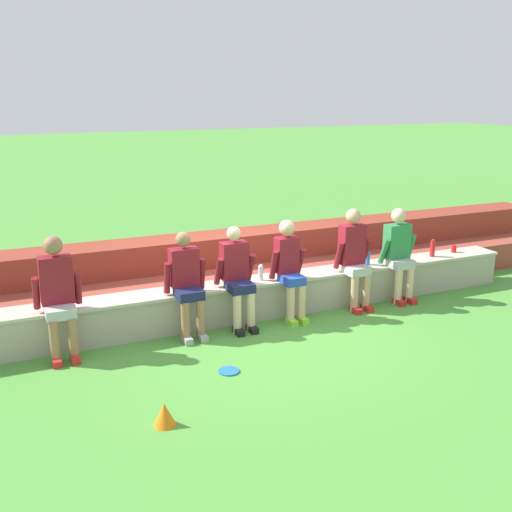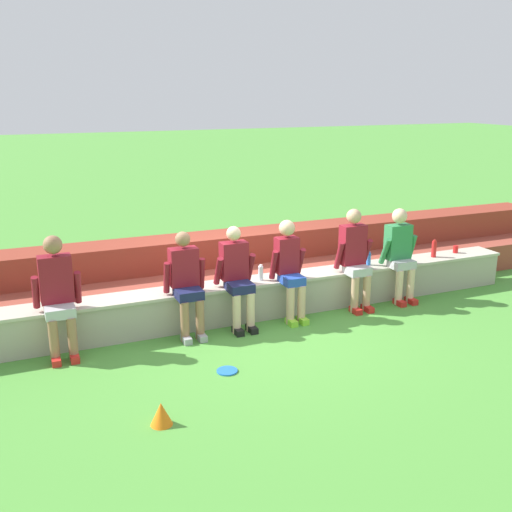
{
  "view_description": "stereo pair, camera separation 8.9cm",
  "coord_description": "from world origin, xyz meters",
  "px_view_note": "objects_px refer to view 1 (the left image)",
  "views": [
    {
      "loc": [
        -3.07,
        -6.97,
        3.06
      ],
      "look_at": [
        0.1,
        0.22,
        0.88
      ],
      "focal_mm": 41.88,
      "sensor_mm": 36.0,
      "label": 1
    },
    {
      "loc": [
        -2.99,
        -7.01,
        3.06
      ],
      "look_at": [
        0.1,
        0.22,
        0.88
      ],
      "focal_mm": 41.88,
      "sensor_mm": 36.0,
      "label": 2
    }
  ],
  "objects_px": {
    "person_far_left": "(58,293)",
    "water_bottle_mid_right": "(368,258)",
    "person_far_right": "(355,255)",
    "frisbee": "(229,371)",
    "water_bottle_near_right": "(433,248)",
    "person_right_of_center": "(290,267)",
    "plastic_cup_middle": "(454,249)",
    "water_bottle_mid_left": "(261,273)",
    "sports_cone": "(165,414)",
    "person_left_of_center": "(187,281)",
    "person_center": "(237,275)",
    "person_rightmost_edge": "(399,251)"
  },
  "relations": [
    {
      "from": "person_right_of_center",
      "to": "plastic_cup_middle",
      "type": "bearing_deg",
      "value": 5.46
    },
    {
      "from": "person_center",
      "to": "water_bottle_mid_left",
      "type": "distance_m",
      "value": 0.48
    },
    {
      "from": "person_center",
      "to": "person_rightmost_edge",
      "type": "height_order",
      "value": "person_rightmost_edge"
    },
    {
      "from": "person_far_left",
      "to": "person_rightmost_edge",
      "type": "distance_m",
      "value": 4.85
    },
    {
      "from": "person_far_right",
      "to": "person_far_left",
      "type": "bearing_deg",
      "value": -179.79
    },
    {
      "from": "water_bottle_mid_right",
      "to": "plastic_cup_middle",
      "type": "distance_m",
      "value": 1.69
    },
    {
      "from": "water_bottle_mid_right",
      "to": "person_left_of_center",
      "type": "bearing_deg",
      "value": -175.06
    },
    {
      "from": "sports_cone",
      "to": "water_bottle_mid_right",
      "type": "bearing_deg",
      "value": 30.97
    },
    {
      "from": "person_rightmost_edge",
      "to": "frisbee",
      "type": "bearing_deg",
      "value": -158.92
    },
    {
      "from": "water_bottle_near_right",
      "to": "frisbee",
      "type": "xyz_separation_m",
      "value": [
        -4.02,
        -1.45,
        -0.65
      ]
    },
    {
      "from": "person_far_right",
      "to": "plastic_cup_middle",
      "type": "height_order",
      "value": "person_far_right"
    },
    {
      "from": "person_far_right",
      "to": "water_bottle_mid_right",
      "type": "xyz_separation_m",
      "value": [
        0.39,
        0.24,
        -0.15
      ]
    },
    {
      "from": "person_far_left",
      "to": "person_center",
      "type": "bearing_deg",
      "value": 0.07
    },
    {
      "from": "person_far_right",
      "to": "person_rightmost_edge",
      "type": "height_order",
      "value": "person_far_right"
    },
    {
      "from": "water_bottle_mid_left",
      "to": "sports_cone",
      "type": "bearing_deg",
      "value": -131.95
    },
    {
      "from": "person_center",
      "to": "person_right_of_center",
      "type": "relative_size",
      "value": 0.98
    },
    {
      "from": "person_rightmost_edge",
      "to": "water_bottle_near_right",
      "type": "relative_size",
      "value": 5.06
    },
    {
      "from": "person_left_of_center",
      "to": "frisbee",
      "type": "xyz_separation_m",
      "value": [
        0.09,
        -1.22,
        -0.71
      ]
    },
    {
      "from": "person_center",
      "to": "water_bottle_mid_right",
      "type": "distance_m",
      "value": 2.23
    },
    {
      "from": "person_center",
      "to": "water_bottle_mid_left",
      "type": "xyz_separation_m",
      "value": [
        0.43,
        0.2,
        -0.08
      ]
    },
    {
      "from": "person_center",
      "to": "water_bottle_near_right",
      "type": "bearing_deg",
      "value": 3.82
    },
    {
      "from": "person_right_of_center",
      "to": "person_rightmost_edge",
      "type": "relative_size",
      "value": 0.99
    },
    {
      "from": "person_far_right",
      "to": "water_bottle_near_right",
      "type": "distance_m",
      "value": 1.61
    },
    {
      "from": "person_right_of_center",
      "to": "person_far_right",
      "type": "height_order",
      "value": "person_far_right"
    },
    {
      "from": "person_center",
      "to": "water_bottle_near_right",
      "type": "xyz_separation_m",
      "value": [
        3.41,
        0.23,
        -0.06
      ]
    },
    {
      "from": "water_bottle_mid_left",
      "to": "sports_cone",
      "type": "xyz_separation_m",
      "value": [
        -1.99,
        -2.22,
        -0.52
      ]
    },
    {
      "from": "water_bottle_mid_left",
      "to": "frisbee",
      "type": "xyz_separation_m",
      "value": [
        -1.04,
        -1.43,
        -0.63
      ]
    },
    {
      "from": "water_bottle_near_right",
      "to": "water_bottle_mid_right",
      "type": "height_order",
      "value": "water_bottle_near_right"
    },
    {
      "from": "person_right_of_center",
      "to": "frisbee",
      "type": "height_order",
      "value": "person_right_of_center"
    },
    {
      "from": "person_far_left",
      "to": "sports_cone",
      "type": "bearing_deg",
      "value": -71.05
    },
    {
      "from": "person_center",
      "to": "plastic_cup_middle",
      "type": "height_order",
      "value": "person_center"
    },
    {
      "from": "plastic_cup_middle",
      "to": "sports_cone",
      "type": "relative_size",
      "value": 0.51
    },
    {
      "from": "person_rightmost_edge",
      "to": "plastic_cup_middle",
      "type": "xyz_separation_m",
      "value": [
        1.3,
        0.28,
        -0.17
      ]
    },
    {
      "from": "person_far_right",
      "to": "frisbee",
      "type": "distance_m",
      "value": 2.83
    },
    {
      "from": "person_left_of_center",
      "to": "water_bottle_mid_left",
      "type": "height_order",
      "value": "person_left_of_center"
    },
    {
      "from": "water_bottle_mid_left",
      "to": "plastic_cup_middle",
      "type": "xyz_separation_m",
      "value": [
        3.47,
        0.09,
        -0.05
      ]
    },
    {
      "from": "person_far_left",
      "to": "frisbee",
      "type": "distance_m",
      "value": 2.2
    },
    {
      "from": "person_left_of_center",
      "to": "water_bottle_near_right",
      "type": "xyz_separation_m",
      "value": [
        4.1,
        0.23,
        -0.06
      ]
    },
    {
      "from": "plastic_cup_middle",
      "to": "person_right_of_center",
      "type": "bearing_deg",
      "value": -174.54
    },
    {
      "from": "person_far_left",
      "to": "water_bottle_mid_left",
      "type": "distance_m",
      "value": 2.7
    },
    {
      "from": "person_right_of_center",
      "to": "water_bottle_mid_left",
      "type": "bearing_deg",
      "value": 148.33
    },
    {
      "from": "person_far_left",
      "to": "person_right_of_center",
      "type": "distance_m",
      "value": 3.02
    },
    {
      "from": "person_left_of_center",
      "to": "person_center",
      "type": "height_order",
      "value": "person_center"
    },
    {
      "from": "water_bottle_near_right",
      "to": "person_center",
      "type": "bearing_deg",
      "value": -176.18
    },
    {
      "from": "person_left_of_center",
      "to": "person_rightmost_edge",
      "type": "bearing_deg",
      "value": 0.19
    },
    {
      "from": "water_bottle_mid_right",
      "to": "plastic_cup_middle",
      "type": "relative_size",
      "value": 1.77
    },
    {
      "from": "person_far_left",
      "to": "water_bottle_mid_right",
      "type": "distance_m",
      "value": 4.48
    },
    {
      "from": "water_bottle_mid_left",
      "to": "frisbee",
      "type": "distance_m",
      "value": 1.87
    },
    {
      "from": "sports_cone",
      "to": "person_rightmost_edge",
      "type": "bearing_deg",
      "value": 25.98
    },
    {
      "from": "person_right_of_center",
      "to": "sports_cone",
      "type": "distance_m",
      "value": 3.14
    }
  ]
}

